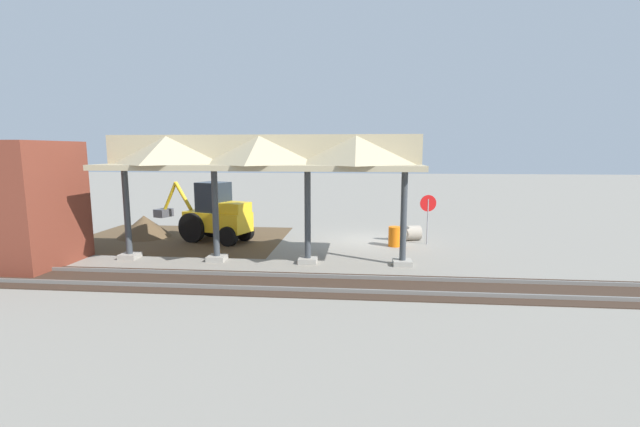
{
  "coord_description": "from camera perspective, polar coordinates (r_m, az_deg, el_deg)",
  "views": [
    {
      "loc": [
        0.44,
        20.24,
        4.33
      ],
      "look_at": [
        2.15,
        2.01,
        1.6
      ],
      "focal_mm": 24.0,
      "sensor_mm": 36.0,
      "label": 1
    }
  ],
  "objects": [
    {
      "name": "backhoe",
      "position": [
        20.96,
        -13.83,
        -0.19
      ],
      "size": [
        5.37,
        2.92,
        2.82
      ],
      "color": "yellow",
      "rests_on": "ground"
    },
    {
      "name": "concrete_pipe",
      "position": [
        21.12,
        11.9,
        -2.55
      ],
      "size": [
        1.12,
        0.94,
        0.71
      ],
      "color": "#9E9384",
      "rests_on": "ground"
    },
    {
      "name": "ground_plane",
      "position": [
        20.71,
        6.47,
        -3.65
      ],
      "size": [
        120.0,
        120.0,
        0.0
      ],
      "primitive_type": "plane",
      "color": "gray"
    },
    {
      "name": "stop_sign",
      "position": [
        20.17,
        14.2,
        0.59
      ],
      "size": [
        0.75,
        0.17,
        2.3
      ],
      "color": "gray",
      "rests_on": "ground"
    },
    {
      "name": "rail_tracks",
      "position": [
        13.93,
        7.01,
        -9.57
      ],
      "size": [
        60.0,
        2.58,
        0.15
      ],
      "color": "slate",
      "rests_on": "ground"
    },
    {
      "name": "dirt_mound",
      "position": [
        23.32,
        -22.3,
        -2.86
      ],
      "size": [
        5.26,
        5.26,
        2.15
      ],
      "primitive_type": "cone",
      "color": "brown",
      "rests_on": "ground"
    },
    {
      "name": "platform_canopy",
      "position": [
        16.42,
        -8.02,
        7.8
      ],
      "size": [
        12.04,
        3.2,
        4.9
      ],
      "color": "#9E998E",
      "rests_on": "ground"
    },
    {
      "name": "brick_utility_building",
      "position": [
        19.82,
        -36.03,
        1.05
      ],
      "size": [
        4.19,
        3.41,
        4.66
      ],
      "primitive_type": "cube",
      "color": "brown",
      "rests_on": "ground"
    },
    {
      "name": "dirt_work_zone",
      "position": [
        22.14,
        -18.07,
        -3.21
      ],
      "size": [
        10.05,
        7.0,
        0.01
      ],
      "primitive_type": "cube",
      "color": "brown",
      "rests_on": "ground"
    },
    {
      "name": "traffic_barrel",
      "position": [
        19.64,
        9.92,
        -3.04
      ],
      "size": [
        0.56,
        0.56,
        0.9
      ],
      "primitive_type": "cylinder",
      "color": "orange",
      "rests_on": "ground"
    }
  ]
}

